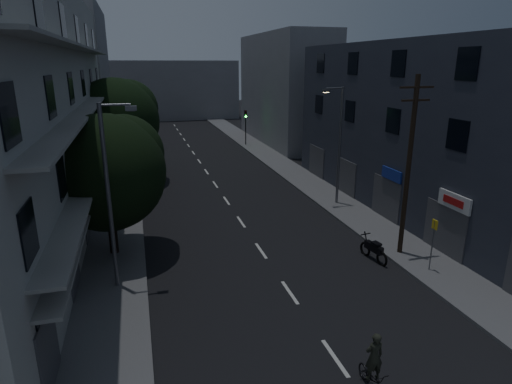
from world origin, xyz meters
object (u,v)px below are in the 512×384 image
motorcycle (374,250)px  cyclist (373,372)px  utility_pole (409,164)px  bus_stop_sign (433,236)px

motorcycle → cyclist: 9.41m
utility_pole → cyclist: (-6.47, -8.29, -4.19)m
bus_stop_sign → motorcycle: 3.03m
motorcycle → bus_stop_sign: bearing=-54.5°
motorcycle → utility_pole: bearing=-1.8°
utility_pole → bus_stop_sign: size_ratio=3.56×
bus_stop_sign → cyclist: bearing=-137.3°
bus_stop_sign → motorcycle: bearing=134.1°
bus_stop_sign → motorcycle: size_ratio=1.22×
utility_pole → motorcycle: 4.66m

